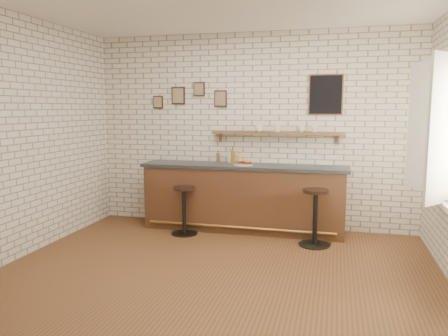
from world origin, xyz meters
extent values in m
plane|color=brown|center=(0.00, 0.00, 0.00)|extent=(5.00, 5.00, 0.00)
cube|color=#53341E|center=(-0.07, 1.70, 0.48)|extent=(3.00, 0.58, 0.96)
cube|color=#2D333A|center=(-0.07, 1.70, 0.98)|extent=(3.10, 0.62, 0.05)
cylinder|color=olive|center=(-0.07, 1.38, 0.12)|extent=(2.79, 0.04, 0.04)
cylinder|color=white|center=(-0.05, 1.64, 1.02)|extent=(0.28, 0.28, 0.01)
cylinder|color=#E0A94F|center=(0.00, 1.67, 1.02)|extent=(0.05, 0.05, 0.00)
cylinder|color=#E0A94F|center=(-0.02, 1.62, 1.02)|extent=(0.05, 0.05, 0.00)
cylinder|color=#E0A94F|center=(-0.17, 1.70, 1.02)|extent=(0.06, 0.06, 0.00)
cylinder|color=#E0A94F|center=(-0.02, 1.67, 1.02)|extent=(0.06, 0.06, 0.00)
cylinder|color=#E0A94F|center=(-0.17, 1.60, 1.02)|extent=(0.06, 0.06, 0.00)
cylinder|color=#E0A94F|center=(0.00, 1.65, 1.02)|extent=(0.04, 0.04, 0.00)
cylinder|color=#E0A94F|center=(-0.06, 1.59, 1.02)|extent=(0.05, 0.05, 0.00)
cylinder|color=#E0A94F|center=(-0.17, 1.57, 1.02)|extent=(0.04, 0.04, 0.00)
cylinder|color=#E0A94F|center=(-0.21, 1.66, 1.02)|extent=(0.05, 0.05, 0.00)
cylinder|color=#E0A94F|center=(-0.01, 1.58, 1.02)|extent=(0.06, 0.06, 0.00)
cylinder|color=brown|center=(-0.52, 1.90, 1.08)|extent=(0.06, 0.06, 0.14)
cylinder|color=brown|center=(-0.52, 1.90, 1.16)|extent=(0.02, 0.02, 0.03)
cylinder|color=black|center=(-0.52, 1.90, 1.19)|extent=(0.02, 0.02, 0.01)
cylinder|color=silver|center=(-0.33, 1.90, 1.09)|extent=(0.05, 0.05, 0.16)
cylinder|color=silver|center=(-0.33, 1.90, 1.18)|extent=(0.02, 0.02, 0.03)
cylinder|color=black|center=(-0.33, 1.90, 1.21)|extent=(0.02, 0.02, 0.01)
cylinder|color=#985B18|center=(-0.29, 1.90, 1.11)|extent=(0.06, 0.06, 0.19)
cylinder|color=#985B18|center=(-0.29, 1.90, 1.22)|extent=(0.02, 0.02, 0.04)
cylinder|color=black|center=(-0.29, 1.90, 1.25)|extent=(0.02, 0.02, 0.01)
cylinder|color=gold|center=(-0.17, 1.90, 1.08)|extent=(0.05, 0.05, 0.13)
cylinder|color=gold|center=(-0.17, 1.90, 1.15)|extent=(0.02, 0.02, 0.03)
cylinder|color=maroon|center=(-0.17, 1.90, 1.17)|extent=(0.03, 0.03, 0.01)
cylinder|color=black|center=(-0.87, 1.27, 0.01)|extent=(0.39, 0.39, 0.02)
cylinder|color=black|center=(-0.87, 1.27, 0.35)|extent=(0.06, 0.06, 0.65)
cylinder|color=black|center=(-0.87, 1.27, 0.69)|extent=(0.36, 0.36, 0.04)
cylinder|color=black|center=(1.03, 1.19, 0.01)|extent=(0.43, 0.43, 0.02)
cylinder|color=black|center=(1.03, 1.19, 0.38)|extent=(0.06, 0.06, 0.71)
cylinder|color=black|center=(1.03, 1.19, 0.75)|extent=(0.45, 0.45, 0.04)
cube|color=brown|center=(0.40, 1.90, 1.48)|extent=(2.00, 0.18, 0.04)
cube|color=brown|center=(-0.50, 1.97, 1.40)|extent=(0.03, 0.04, 0.16)
cube|color=brown|center=(1.30, 1.97, 1.40)|extent=(0.03, 0.04, 0.16)
imported|color=white|center=(0.13, 1.90, 1.55)|extent=(0.13, 0.13, 0.10)
imported|color=white|center=(0.41, 1.90, 1.55)|extent=(0.15, 0.15, 0.10)
imported|color=white|center=(0.76, 1.90, 1.54)|extent=(0.11, 0.11, 0.09)
imported|color=white|center=(0.95, 1.90, 1.55)|extent=(0.12, 0.12, 0.09)
cube|color=black|center=(-1.20, 1.98, 2.05)|extent=(0.22, 0.02, 0.28)
cube|color=black|center=(-0.85, 1.98, 2.15)|extent=(0.18, 0.02, 0.22)
cube|color=black|center=(-0.50, 1.98, 2.00)|extent=(0.20, 0.02, 0.26)
cube|color=black|center=(-1.55, 1.98, 1.95)|extent=(0.16, 0.02, 0.20)
cube|color=black|center=(1.10, 1.98, 2.05)|extent=(0.46, 0.02, 0.56)
cube|color=white|center=(2.40, 0.30, 0.90)|extent=(0.20, 1.35, 0.06)
cube|color=white|center=(2.47, 0.90, 1.65)|extent=(0.05, 0.06, 1.50)
cube|color=white|center=(2.32, 0.00, 1.65)|extent=(0.40, 0.46, 1.46)
cube|color=white|center=(2.32, 0.60, 1.65)|extent=(0.40, 0.46, 1.46)
imported|color=tan|center=(2.38, 0.06, 0.94)|extent=(0.21, 0.24, 0.02)
camera|label=1|loc=(1.27, -4.68, 1.86)|focal=35.00mm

